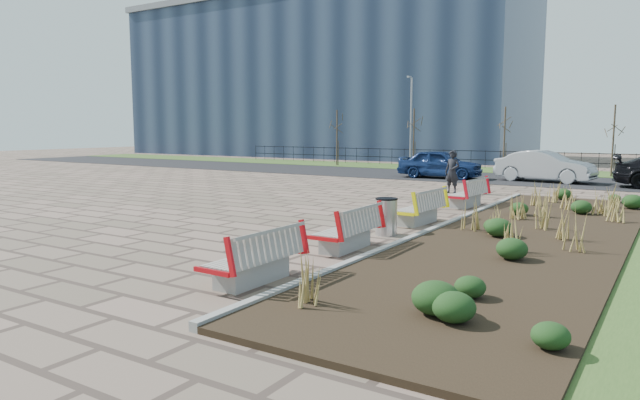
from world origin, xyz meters
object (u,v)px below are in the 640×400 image
Objects in this scene: litter_bin at (386,217)px; pedestrian at (452,172)px; bench_d at (466,192)px; car_silver at (545,166)px; bench_b at (345,228)px; car_blue at (440,164)px; bench_c at (418,207)px; lamp_west at (411,124)px; bench_a at (252,255)px.

litter_bin is 10.28m from pedestrian.
bench_d reaches higher than litter_bin.
litter_bin is 0.52× the size of pedestrian.
bench_b is at bearing -174.32° from car_silver.
car_blue is at bearing 127.50° from pedestrian.
car_blue reaches higher than bench_c.
litter_bin is at bearing -85.69° from bench_d.
car_blue is (-4.86, 18.82, 0.29)m from bench_b.
bench_d is 11.44m from car_blue.
car_blue reaches higher than bench_d.
car_silver is at bearing -26.14° from lamp_west.
litter_bin is 0.16× the size of lamp_west.
car_blue is (-4.86, 16.73, 0.32)m from litter_bin.
car_blue is at bearing 105.84° from car_silver.
car_blue is at bearing 111.72° from bench_c.
pedestrian reaches higher than car_blue.
car_blue is 0.95× the size of car_silver.
bench_a is 1.00× the size of bench_d.
car_silver is at bearing -83.74° from car_blue.
bench_b is 0.35× the size of lamp_west.
bench_a is 0.46× the size of car_blue.
lamp_west is (-9.00, 24.28, 2.54)m from bench_b.
bench_c reaches higher than litter_bin.
litter_bin is 0.21× the size of car_blue.
car_silver is (0.42, 15.46, 0.31)m from bench_c.
bench_d is at bearing 93.36° from bench_c.
bench_a and bench_d have the same top height.
litter_bin is at bearing -86.46° from bench_c.
bench_a is 1.00× the size of bench_c.
bench_c is at bearing -65.86° from lamp_west.
bench_c is 0.46× the size of car_blue.
bench_d is at bearing 90.89° from bench_a.
pedestrian is at bearing 100.28° from litter_bin.
bench_b is (0.00, 3.32, 0.00)m from bench_a.
bench_c is at bearing -64.22° from pedestrian.
bench_a is at bearing -85.75° from bench_d.
bench_b is 0.44× the size of car_silver.
bench_b is 26.02m from lamp_west.
bench_c is 4.27m from bench_d.
bench_b is at bearing -90.19° from litter_bin.
car_blue is (-4.86, 14.63, 0.29)m from bench_c.
pedestrian is 0.38× the size of car_silver.
lamp_west reaches higher than car_blue.
lamp_west is at bearing 112.10° from litter_bin.
bench_d is 0.46× the size of car_blue.
bench_d is (0.00, 4.27, 0.00)m from bench_c.
car_silver reaches higher than bench_a.
bench_c is 15.47m from car_silver.
pedestrian is at bearing 170.12° from car_silver.
bench_b is 12.34m from pedestrian.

